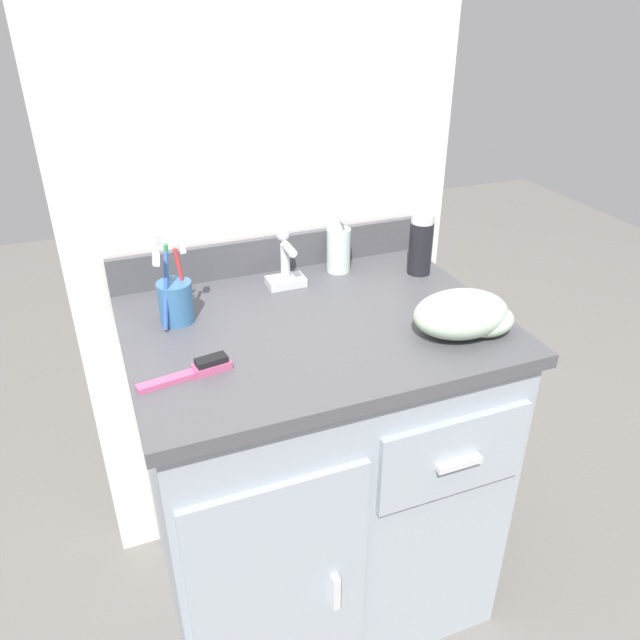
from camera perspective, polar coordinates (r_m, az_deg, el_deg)
name	(u,v)px	position (r m, az deg, el deg)	size (l,w,h in m)	color
ground_plane	(316,581)	(1.88, -0.36, -22.73)	(6.00, 6.00, 0.00)	slate
wall_back	(262,156)	(1.54, -5.32, 14.72)	(0.98, 0.08, 2.20)	silver
vanity	(316,463)	(1.56, -0.41, -12.90)	(0.80, 0.61, 0.83)	#9EA8B2
backsplash	(273,254)	(1.56, -4.31, 6.08)	(0.80, 0.02, 0.09)	#4C4C51
sink_faucet	(286,267)	(1.47, -3.16, 4.87)	(0.09, 0.09, 0.14)	silver
toothbrush_cup	(175,299)	(1.35, -13.10, 1.88)	(0.08, 0.10, 0.19)	teal
soap_dispenser	(339,249)	(1.55, 1.71, 6.54)	(0.06, 0.06, 0.14)	silver
shaving_cream_can	(421,244)	(1.55, 9.19, 6.86)	(0.06, 0.06, 0.15)	black
hairbrush	(198,370)	(1.18, -11.10, -4.47)	(0.18, 0.05, 0.03)	#C1517F
hand_towel	(466,315)	(1.31, 13.24, 0.46)	(0.21, 0.15, 0.09)	#A8BCA3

